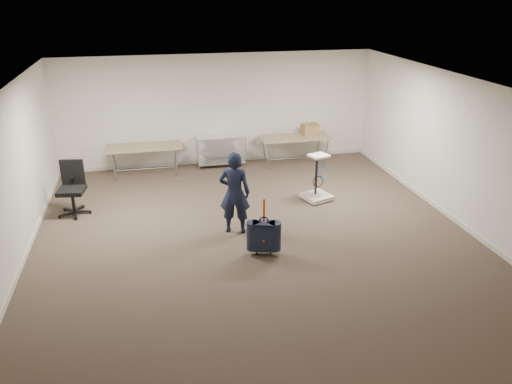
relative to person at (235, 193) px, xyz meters
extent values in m
plane|color=#433228|center=(0.31, -0.44, -0.79)|extent=(9.00, 9.00, 0.00)
plane|color=silver|center=(0.31, 4.06, 0.61)|extent=(8.00, 0.00, 8.00)
plane|color=silver|center=(0.31, -4.94, 0.61)|extent=(8.00, 0.00, 8.00)
plane|color=silver|center=(-3.69, -0.44, 0.61)|extent=(0.00, 9.00, 9.00)
plane|color=silver|center=(4.31, -0.44, 0.61)|extent=(0.00, 9.00, 9.00)
plane|color=silver|center=(0.31, -0.44, 2.01)|extent=(8.00, 8.00, 0.00)
cube|color=beige|center=(0.31, 4.05, -0.74)|extent=(8.00, 0.02, 0.10)
cube|color=beige|center=(-3.68, -0.44, -0.74)|extent=(0.02, 9.00, 0.10)
cube|color=beige|center=(4.30, -0.44, -0.74)|extent=(0.02, 9.00, 0.10)
cube|color=#94815B|center=(-1.59, 3.51, -0.08)|extent=(1.80, 0.75, 0.03)
cylinder|color=gray|center=(-1.59, 3.51, -0.64)|extent=(1.50, 0.02, 0.02)
cylinder|color=gray|center=(-2.34, 3.21, -0.44)|extent=(0.13, 0.04, 0.69)
cylinder|color=gray|center=(-0.84, 3.21, -0.44)|extent=(0.13, 0.04, 0.69)
cylinder|color=gray|center=(-2.34, 3.81, -0.44)|extent=(0.13, 0.04, 0.69)
cylinder|color=gray|center=(-0.84, 3.81, -0.44)|extent=(0.13, 0.04, 0.69)
cube|color=#94815B|center=(2.21, 3.51, -0.08)|extent=(1.80, 0.75, 0.03)
cylinder|color=gray|center=(2.21, 3.51, -0.64)|extent=(1.50, 0.02, 0.02)
cylinder|color=gray|center=(1.46, 3.21, -0.44)|extent=(0.13, 0.04, 0.69)
cylinder|color=gray|center=(2.96, 3.21, -0.44)|extent=(0.13, 0.04, 0.69)
cylinder|color=gray|center=(1.46, 3.81, -0.44)|extent=(0.13, 0.04, 0.69)
cylinder|color=gray|center=(2.96, 3.81, -0.44)|extent=(0.13, 0.04, 0.69)
cylinder|color=silver|center=(-0.29, 3.53, -0.39)|extent=(0.02, 0.02, 0.80)
cylinder|color=silver|center=(0.91, 3.53, -0.39)|extent=(0.02, 0.02, 0.80)
cylinder|color=silver|center=(-0.29, 3.98, -0.39)|extent=(0.02, 0.02, 0.80)
cylinder|color=silver|center=(0.91, 3.98, -0.39)|extent=(0.02, 0.02, 0.80)
cube|color=silver|center=(0.31, 3.76, -0.69)|extent=(1.20, 0.45, 0.02)
cube|color=silver|center=(0.31, 3.76, -0.34)|extent=(1.20, 0.45, 0.02)
cube|color=silver|center=(0.31, 3.76, -0.01)|extent=(1.20, 0.45, 0.01)
imported|color=black|center=(0.00, 0.00, 0.00)|extent=(0.66, 0.53, 1.58)
cube|color=black|center=(0.32, -0.98, -0.43)|extent=(0.42, 0.31, 0.52)
cube|color=black|center=(0.33, -0.96, -0.71)|extent=(0.37, 0.24, 0.03)
cylinder|color=black|center=(0.21, -0.95, -0.76)|extent=(0.04, 0.07, 0.07)
cylinder|color=black|center=(0.44, -1.01, -0.76)|extent=(0.04, 0.07, 0.07)
torus|color=black|center=(0.32, -0.98, -0.14)|extent=(0.16, 0.07, 0.16)
cube|color=#E7420C|center=(0.33, -0.96, 0.05)|extent=(0.04, 0.01, 0.40)
cylinder|color=black|center=(-3.07, 1.48, -0.74)|extent=(0.66, 0.66, 0.10)
cylinder|color=black|center=(-3.07, 1.48, -0.52)|extent=(0.07, 0.07, 0.44)
cube|color=black|center=(-3.07, 1.48, -0.27)|extent=(0.57, 0.57, 0.09)
cube|color=black|center=(-3.03, 1.72, 0.03)|extent=(0.47, 0.13, 0.53)
cube|color=beige|center=(2.01, 1.12, -0.72)|extent=(0.71, 0.71, 0.09)
cylinder|color=black|center=(1.79, 0.90, -0.77)|extent=(0.07, 0.07, 0.04)
cylinder|color=black|center=(2.01, 1.17, -0.24)|extent=(0.06, 0.06, 0.89)
cube|color=beige|center=(2.01, 1.12, 0.21)|extent=(0.48, 0.44, 0.04)
torus|color=blue|center=(2.07, 1.03, -0.12)|extent=(0.31, 0.20, 0.27)
cube|color=olive|center=(2.62, 3.57, 0.09)|extent=(0.44, 0.35, 0.30)
camera|label=1|loc=(-1.45, -8.36, 3.53)|focal=35.00mm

